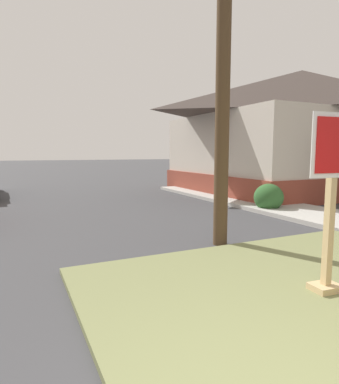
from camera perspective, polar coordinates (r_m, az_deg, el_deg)
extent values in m
cube|color=olive|center=(4.82, 24.88, -15.40)|extent=(5.87, 4.48, 0.08)
cube|color=#B2AFA8|center=(10.40, 22.57, -3.40)|extent=(2.20, 16.16, 0.12)
cube|color=tan|center=(4.51, 25.84, -2.34)|extent=(0.10, 0.10, 2.13)
cube|color=tan|center=(4.77, 25.18, -14.59)|extent=(0.38, 0.31, 0.08)
cube|color=white|center=(4.43, 26.83, 7.16)|extent=(0.76, 0.08, 0.76)
cube|color=red|center=(4.42, 26.96, 7.16)|extent=(0.65, 0.07, 0.65)
cylinder|color=black|center=(5.15, -11.18, -13.82)|extent=(0.70, 0.70, 0.02)
cube|color=brown|center=(17.27, 21.09, 1.85)|extent=(10.35, 7.77, 0.90)
cube|color=beige|center=(17.22, 21.34, 7.53)|extent=(10.15, 7.62, 2.52)
pyramid|color=#423833|center=(17.43, 21.68, 15.30)|extent=(10.87, 8.16, 2.20)
ellipsoid|color=#2F5C2B|center=(10.74, 16.65, -0.89)|extent=(0.90, 0.90, 0.85)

